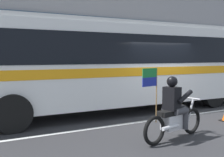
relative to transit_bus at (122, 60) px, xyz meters
name	(u,v)px	position (x,y,z in m)	size (l,w,h in m)	color
ground_plane	(159,114)	(0.84, -1.19, -1.88)	(60.00, 60.00, 0.00)	#2B2B2D
sidewalk_curb	(99,94)	(0.84, 3.91, -1.81)	(28.00, 3.80, 0.15)	#B7B2A8
lane_center_stripe	(170,118)	(0.84, -1.79, -1.88)	(26.60, 0.14, 0.01)	silver
office_building_facade	(82,1)	(0.84, 6.19, 3.39)	(28.00, 0.89, 10.53)	gray
transit_bus	(122,60)	(0.00, 0.00, 0.00)	(13.00, 2.91, 3.22)	white
motorcycle_with_rider	(174,113)	(-0.58, -3.59, -1.22)	(2.16, 0.75, 1.78)	black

